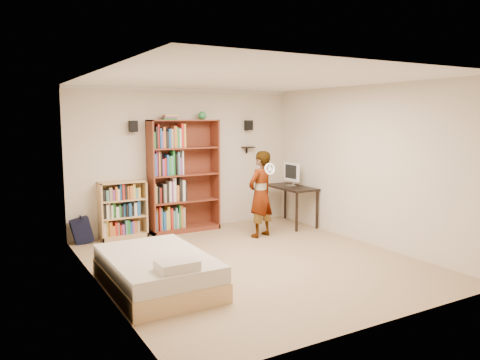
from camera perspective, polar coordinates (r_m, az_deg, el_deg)
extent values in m
cube|color=tan|center=(7.16, 1.64, -9.90)|extent=(4.50, 5.00, 0.01)
cube|color=beige|center=(9.09, -6.61, 2.49)|extent=(4.50, 0.02, 2.70)
cube|color=beige|center=(4.94, 17.05, -2.08)|extent=(4.50, 0.02, 2.70)
cube|color=beige|center=(6.02, -16.90, -0.39)|extent=(0.02, 5.00, 2.70)
cube|color=beige|center=(8.27, 15.09, 1.77)|extent=(0.02, 5.00, 2.70)
cube|color=white|center=(6.85, 1.73, 12.19)|extent=(4.50, 5.00, 0.02)
cube|color=silver|center=(9.04, -6.66, 10.84)|extent=(4.50, 0.06, 0.06)
cube|color=silver|center=(4.92, 17.40, 13.30)|extent=(4.50, 0.06, 0.06)
cube|color=silver|center=(5.99, -17.11, 12.23)|extent=(0.06, 5.00, 0.06)
cube|color=silver|center=(8.23, 15.26, 10.95)|extent=(0.06, 5.00, 0.06)
cube|color=black|center=(8.59, -12.89, 6.40)|extent=(0.14, 0.12, 0.20)
cube|color=black|center=(9.58, 1.06, 6.69)|extent=(0.14, 0.12, 0.20)
cube|color=black|center=(9.60, 1.02, 4.01)|extent=(0.25, 0.16, 0.02)
imported|color=black|center=(8.45, 2.53, -1.74)|extent=(0.66, 0.54, 1.56)
torus|color=white|center=(8.14, 3.65, 1.35)|extent=(0.21, 0.08, 0.21)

